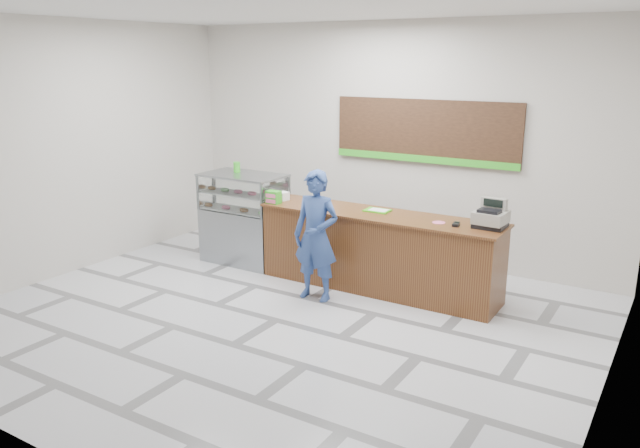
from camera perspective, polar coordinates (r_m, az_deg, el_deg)
The scene contains 16 objects.
floor at distance 7.40m, azimuth -4.08°, elevation -8.75°, with size 7.00×7.00×0.00m, color silver.
back_wall at distance 9.45m, azimuth 6.47°, elevation 7.45°, with size 7.00×7.00×0.00m, color beige.
ceiling at distance 6.80m, azimuth -4.65°, elevation 19.38°, with size 7.00×7.00×0.00m, color silver.
sales_counter at distance 8.20m, azimuth 5.34°, elevation -2.52°, with size 3.26×0.76×1.03m.
display_case at distance 9.31m, azimuth -6.95°, elevation 0.58°, with size 1.22×0.72×1.33m.
menu_board at distance 9.17m, azimuth 9.53°, elevation 8.27°, with size 2.80×0.06×0.90m.
cash_register at distance 7.62m, azimuth 15.36°, elevation 0.64°, with size 0.38×0.39×0.34m.
card_terminal at distance 7.61m, azimuth 12.32°, elevation -0.03°, with size 0.07×0.14×0.04m, color black.
serving_tray at distance 8.18m, azimuth 5.28°, elevation 1.25°, with size 0.33×0.24×0.02m.
napkin_box at distance 8.78m, azimuth -3.39°, elevation 2.56°, with size 0.14×0.14×0.12m, color white.
straw_cup at distance 8.51m, azimuth -0.46°, elevation 2.23°, with size 0.09×0.09×0.13m, color silver.
promo_box at distance 8.59m, azimuth -4.28°, elevation 2.47°, with size 0.20×0.13×0.17m, color green.
donut_decal at distance 7.71m, azimuth 10.80°, elevation 0.14°, with size 0.16×0.16×0.00m, color pink.
green_cup_left at distance 9.49m, azimuth -7.68°, elevation 5.27°, with size 0.08×0.08×0.13m, color green.
green_cup_right at distance 9.33m, azimuth -7.61°, elevation 5.18°, with size 0.10×0.10×0.15m, color green.
customer at distance 7.76m, azimuth -0.36°, elevation -1.08°, with size 0.60×0.40×1.65m, color #2D4887.
Camera 1 is at (3.99, -5.47, 2.98)m, focal length 35.00 mm.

